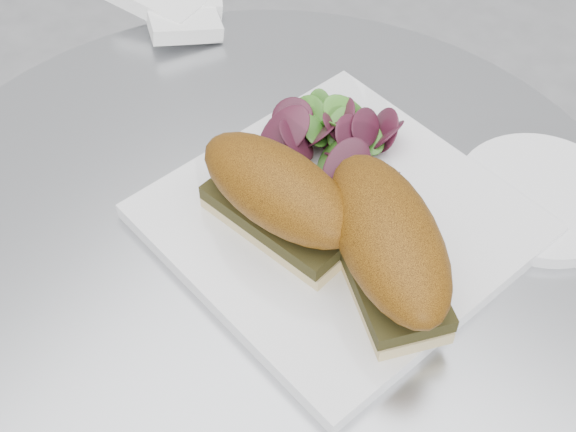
% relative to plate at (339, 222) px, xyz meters
% --- Properties ---
extents(table, '(0.70, 0.70, 0.73)m').
position_rel_plate_xyz_m(table, '(-0.04, -0.06, -0.25)').
color(table, '#B0B2B7').
rests_on(table, ground).
extents(plate, '(0.33, 0.33, 0.02)m').
position_rel_plate_xyz_m(plate, '(0.00, 0.00, 0.00)').
color(plate, white).
rests_on(plate, table).
extents(sandwich_left, '(0.16, 0.09, 0.08)m').
position_rel_plate_xyz_m(sandwich_left, '(-0.03, -0.04, 0.05)').
color(sandwich_left, beige).
rests_on(sandwich_left, plate).
extents(sandwich_right, '(0.18, 0.17, 0.08)m').
position_rel_plate_xyz_m(sandwich_right, '(0.06, -0.03, 0.05)').
color(sandwich_right, beige).
rests_on(sandwich_right, plate).
extents(salad, '(0.11, 0.11, 0.05)m').
position_rel_plate_xyz_m(salad, '(-0.04, 0.07, 0.03)').
color(salad, '#3A892D').
rests_on(salad, plate).
extents(napkin, '(0.15, 0.15, 0.02)m').
position_rel_plate_xyz_m(napkin, '(-0.32, 0.15, 0.00)').
color(napkin, white).
rests_on(napkin, table).
extents(saucer, '(0.15, 0.15, 0.01)m').
position_rel_plate_xyz_m(saucer, '(0.13, 0.13, -0.00)').
color(saucer, white).
rests_on(saucer, table).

